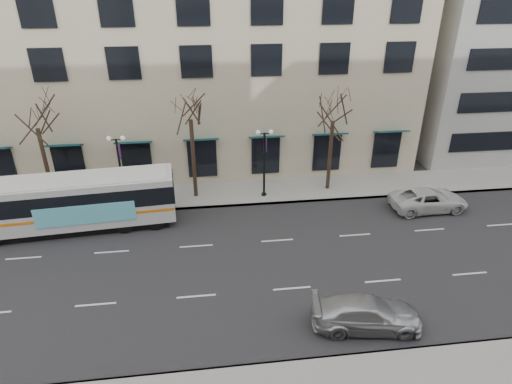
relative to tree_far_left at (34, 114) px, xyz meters
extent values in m
plane|color=black|center=(10.00, -8.80, -6.70)|extent=(160.00, 160.00, 0.00)
cube|color=gray|center=(15.00, 0.20, -6.62)|extent=(80.00, 4.00, 0.15)
cube|color=#C0B193|center=(8.00, 12.20, 5.30)|extent=(40.00, 20.00, 24.00)
cylinder|color=black|center=(0.00, 0.00, -3.83)|extent=(0.28, 0.28, 5.74)
cylinder|color=black|center=(10.00, 0.00, -3.72)|extent=(0.28, 0.28, 5.95)
cylinder|color=black|center=(20.00, 0.00, -3.97)|extent=(0.28, 0.28, 5.46)
cylinder|color=black|center=(5.00, -0.60, -4.20)|extent=(0.16, 0.16, 5.00)
cylinder|color=black|center=(5.00, -0.60, -6.55)|extent=(0.36, 0.36, 0.30)
cube|color=black|center=(5.00, -0.60, -1.75)|extent=(0.90, 0.06, 0.06)
sphere|color=silver|center=(4.55, -0.60, -1.65)|extent=(0.32, 0.32, 0.32)
sphere|color=silver|center=(5.45, -0.60, -1.65)|extent=(0.32, 0.32, 0.32)
cube|color=#4B1C6A|center=(5.12, -0.60, -2.60)|extent=(0.04, 0.45, 1.00)
cylinder|color=black|center=(15.00, -0.60, -4.20)|extent=(0.16, 0.16, 5.00)
cylinder|color=black|center=(15.00, -0.60, -6.55)|extent=(0.36, 0.36, 0.30)
cube|color=black|center=(15.00, -0.60, -1.75)|extent=(0.90, 0.06, 0.06)
sphere|color=silver|center=(14.55, -0.60, -1.65)|extent=(0.32, 0.32, 0.32)
sphere|color=silver|center=(15.45, -0.60, -1.65)|extent=(0.32, 0.32, 0.32)
cube|color=#4B1C6A|center=(15.12, -0.60, -2.60)|extent=(0.04, 0.45, 1.00)
cube|color=silver|center=(2.19, -3.39, -4.73)|extent=(13.11, 3.83, 2.96)
cube|color=black|center=(2.19, -3.39, -6.40)|extent=(12.05, 3.41, 0.48)
cube|color=black|center=(2.52, -3.37, -4.28)|extent=(12.59, 3.83, 1.18)
cube|color=orange|center=(2.19, -3.39, -5.24)|extent=(12.98, 3.85, 0.19)
cube|color=#60D0E9|center=(3.38, -4.73, -5.03)|extent=(5.91, 0.54, 1.29)
cube|color=silver|center=(2.19, -3.39, -3.22)|extent=(12.44, 3.50, 0.09)
cylinder|color=black|center=(-2.41, -2.52, -6.16)|extent=(1.10, 0.39, 1.08)
cylinder|color=black|center=(5.51, -4.37, -6.16)|extent=(1.10, 0.39, 1.08)
cylinder|color=black|center=(5.32, -1.90, -6.16)|extent=(1.10, 0.39, 1.08)
cylinder|color=black|center=(7.45, -4.21, -6.16)|extent=(1.10, 0.39, 1.08)
cylinder|color=black|center=(7.25, -1.74, -6.16)|extent=(1.10, 0.39, 1.08)
imported|color=#B5B7BD|center=(17.88, -14.16, -5.96)|extent=(5.32, 2.72, 1.48)
imported|color=silver|center=(26.15, -3.83, -5.95)|extent=(5.42, 2.61, 1.49)
camera|label=1|loc=(10.92, -28.49, 7.99)|focal=30.00mm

